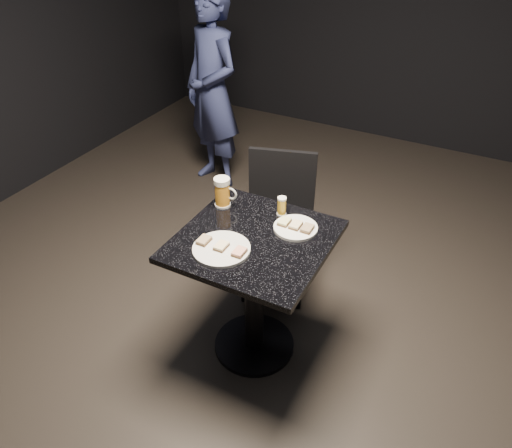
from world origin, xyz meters
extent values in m
plane|color=black|center=(0.00, 0.00, 0.00)|extent=(6.00, 6.00, 0.00)
cylinder|color=silver|center=(-0.09, -0.15, 0.76)|extent=(0.27, 0.27, 0.01)
cylinder|color=white|center=(0.14, 0.16, 0.76)|extent=(0.21, 0.21, 0.01)
imported|color=navy|center=(-1.15, 1.48, 0.78)|extent=(0.67, 0.57, 1.56)
cylinder|color=black|center=(0.00, 0.00, 0.01)|extent=(0.44, 0.44, 0.03)
cylinder|color=black|center=(0.00, 0.00, 0.37)|extent=(0.10, 0.10, 0.69)
cube|color=black|center=(0.00, 0.00, 0.73)|extent=(0.70, 0.70, 0.03)
cylinder|color=silver|center=(-0.28, 0.18, 0.76)|extent=(0.08, 0.08, 0.01)
cylinder|color=orange|center=(-0.28, 0.18, 0.82)|extent=(0.08, 0.08, 0.12)
cylinder|color=silver|center=(-0.28, 0.18, 0.89)|extent=(0.08, 0.08, 0.03)
torus|color=silver|center=(-0.23, 0.19, 0.82)|extent=(0.07, 0.01, 0.07)
cylinder|color=silver|center=(0.03, 0.25, 0.75)|extent=(0.05, 0.05, 0.01)
cylinder|color=gold|center=(0.03, 0.25, 0.80)|extent=(0.04, 0.04, 0.08)
cylinder|color=white|center=(0.03, 0.25, 0.84)|extent=(0.05, 0.05, 0.01)
cube|color=black|center=(-0.12, 0.50, 0.45)|extent=(0.50, 0.50, 0.04)
cylinder|color=black|center=(-0.23, 0.29, 0.21)|extent=(0.03, 0.03, 0.43)
cylinder|color=black|center=(0.10, 0.39, 0.21)|extent=(0.03, 0.03, 0.43)
cylinder|color=black|center=(-0.33, 0.61, 0.21)|extent=(0.03, 0.03, 0.43)
cylinder|color=black|center=(0.00, 0.71, 0.21)|extent=(0.03, 0.03, 0.43)
cube|color=black|center=(-0.17, 0.68, 0.67)|extent=(0.39, 0.15, 0.40)
cube|color=#4C3521|center=(-0.18, -0.15, 0.77)|extent=(0.05, 0.07, 0.01)
cube|color=#8C7251|center=(-0.18, -0.15, 0.78)|extent=(0.05, 0.07, 0.01)
cube|color=#4C3521|center=(-0.09, -0.15, 0.77)|extent=(0.05, 0.07, 0.01)
cube|color=beige|center=(-0.09, -0.15, 0.78)|extent=(0.05, 0.07, 0.01)
cube|color=#4C3521|center=(0.00, -0.15, 0.77)|extent=(0.05, 0.07, 0.01)
cube|color=tan|center=(0.00, -0.15, 0.78)|extent=(0.05, 0.07, 0.01)
cube|color=#4C3521|center=(0.08, 0.16, 0.77)|extent=(0.05, 0.07, 0.01)
cube|color=#D1D184|center=(0.08, 0.16, 0.78)|extent=(0.05, 0.07, 0.01)
cube|color=#4C3521|center=(0.14, 0.16, 0.77)|extent=(0.05, 0.07, 0.01)
cube|color=beige|center=(0.14, 0.16, 0.78)|extent=(0.05, 0.07, 0.01)
cube|color=#4C3521|center=(0.20, 0.16, 0.77)|extent=(0.05, 0.07, 0.01)
cube|color=#8C7251|center=(0.20, 0.16, 0.78)|extent=(0.05, 0.07, 0.01)
camera|label=1|loc=(0.88, -1.66, 2.16)|focal=35.00mm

